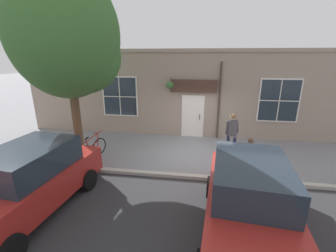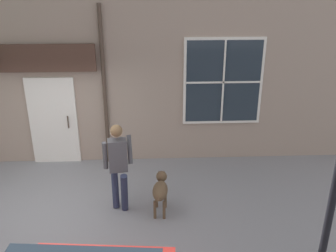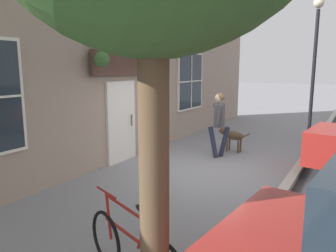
{
  "view_description": "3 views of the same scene",
  "coord_description": "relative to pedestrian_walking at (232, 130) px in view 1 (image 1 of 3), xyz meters",
  "views": [
    {
      "loc": [
        8.69,
        0.08,
        3.9
      ],
      "look_at": [
        0.09,
        -1.2,
        1.2
      ],
      "focal_mm": 24.0,
      "sensor_mm": 36.0,
      "label": 1
    },
    {
      "loc": [
        6.05,
        2.02,
        4.29
      ],
      "look_at": [
        -1.29,
        2.35,
        1.24
      ],
      "focal_mm": 40.0,
      "sensor_mm": 36.0,
      "label": 2
    },
    {
      "loc": [
        3.17,
        -6.87,
        2.46
      ],
      "look_at": [
        -1.08,
        0.26,
        0.96
      ],
      "focal_mm": 35.0,
      "sensor_mm": 36.0,
      "label": 3
    }
  ],
  "objects": [
    {
      "name": "ground_plane",
      "position": [
        0.12,
        -1.37,
        -1.08
      ],
      "size": [
        90.0,
        90.0,
        0.0
      ],
      "primitive_type": "plane",
      "color": "gray"
    },
    {
      "name": "storefront_facade",
      "position": [
        -2.22,
        -1.38,
        1.06
      ],
      "size": [
        0.95,
        18.0,
        4.25
      ],
      "color": "gray",
      "rests_on": "ground_plane"
    },
    {
      "name": "pedestrian_walking",
      "position": [
        0.0,
        0.0,
        0.0
      ],
      "size": [
        0.58,
        0.55,
        1.77
      ],
      "color": "#282D47",
      "rests_on": "ground_plane"
    },
    {
      "name": "dog_on_leash",
      "position": [
        0.1,
        0.78,
        -0.59
      ],
      "size": [
        1.0,
        0.35,
        0.72
      ],
      "color": "brown",
      "rests_on": "ground_plane"
    },
    {
      "name": "street_tree_by_curb",
      "position": [
        1.53,
        -5.6,
        3.34
      ],
      "size": [
        3.77,
        3.39,
        6.66
      ],
      "color": "brown",
      "rests_on": "ground_plane"
    },
    {
      "name": "leaning_bicycle",
      "position": [
        1.18,
        -5.48,
        -0.7
      ],
      "size": [
        1.69,
        0.5,
        1.0
      ],
      "color": "black",
      "rests_on": "ground_plane"
    },
    {
      "name": "parked_car_nearest_curb",
      "position": [
        4.39,
        -5.55,
        -0.2
      ],
      "size": [
        4.44,
        2.23,
        1.75
      ],
      "color": "maroon",
      "rests_on": "ground_plane"
    },
    {
      "name": "parked_car_mid_block",
      "position": [
        4.41,
        -0.15,
        -0.2
      ],
      "size": [
        4.44,
        2.23,
        1.75
      ],
      "color": "maroon",
      "rests_on": "ground_plane"
    }
  ]
}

